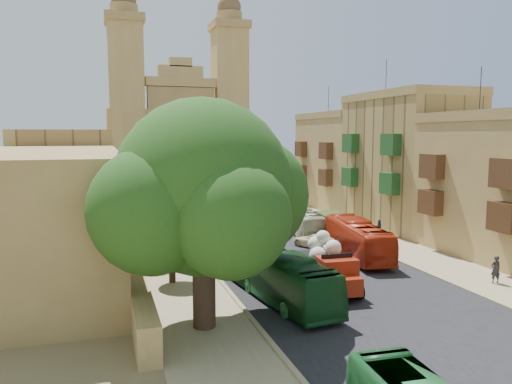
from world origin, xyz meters
TOP-DOWN VIEW (x-y plane):
  - ground at (0.00, 0.00)m, footprint 260.00×260.00m
  - road_surface at (0.00, 30.00)m, footprint 14.00×140.00m
  - sidewalk_east at (9.50, 30.00)m, footprint 5.00×140.00m
  - sidewalk_west at (-9.50, 30.00)m, footprint 5.00×140.00m
  - kerb_east at (7.00, 30.00)m, footprint 0.25×140.00m
  - kerb_west at (-7.00, 30.00)m, footprint 0.25×140.00m
  - townhouse_b at (15.95, 11.00)m, footprint 9.00×14.00m
  - townhouse_c at (15.95, 25.00)m, footprint 9.00×14.00m
  - townhouse_d at (15.95, 39.00)m, footprint 9.00×14.00m
  - west_wall at (-12.50, 20.00)m, footprint 1.00×40.00m
  - west_building_low at (-18.00, 18.00)m, footprint 10.00×28.00m
  - west_building_mid at (-18.00, 44.00)m, footprint 10.00×22.00m
  - church at (-0.00, 78.61)m, footprint 28.00×22.50m
  - ficus_tree at (-9.40, 4.01)m, footprint 11.29×10.39m
  - street_tree_a at (-10.00, 12.00)m, footprint 2.89×2.89m
  - street_tree_b at (-10.00, 24.00)m, footprint 3.30×3.30m
  - street_tree_c at (-10.00, 36.00)m, footprint 2.74×2.74m
  - street_tree_d at (-10.00, 48.00)m, footprint 3.47×3.47m
  - red_truck at (-1.02, 7.72)m, footprint 2.70×6.14m
  - olive_pickup at (6.50, 22.54)m, footprint 2.71×5.18m
  - bus_green_north at (-4.57, 6.65)m, footprint 3.72×10.43m
  - bus_red_east at (4.73, 14.53)m, footprint 4.09×10.47m
  - bus_cream_east at (4.05, 24.02)m, footprint 3.26×9.02m
  - car_blue_a at (-1.87, 18.72)m, footprint 2.13×3.99m
  - car_white_a at (-0.50, 35.30)m, footprint 2.18×4.10m
  - car_cream at (2.91, 18.49)m, footprint 3.47×4.55m
  - car_dkblue at (-5.00, 40.74)m, footprint 3.04×4.90m
  - car_white_b at (0.71, 45.36)m, footprint 1.87×3.77m
  - car_blue_b at (-1.17, 54.81)m, footprint 2.95×4.28m
  - pedestrian_a at (9.79, 5.67)m, footprint 0.71×0.52m
  - pedestrian_c at (10.17, 20.40)m, footprint 0.60×1.07m

SIDE VIEW (x-z plane):
  - ground at x=0.00m, z-range 0.00..0.00m
  - road_surface at x=0.00m, z-range 0.00..0.01m
  - sidewalk_east at x=9.50m, z-range 0.00..0.01m
  - sidewalk_west at x=-9.50m, z-range 0.00..0.01m
  - kerb_east at x=7.00m, z-range 0.00..0.12m
  - kerb_west at x=-7.00m, z-range 0.00..0.12m
  - car_cream at x=2.91m, z-range 0.00..1.15m
  - car_white_b at x=0.71m, z-range 0.00..1.24m
  - car_white_a at x=-0.50m, z-range 0.00..1.28m
  - car_blue_a at x=-1.87m, z-range 0.00..1.29m
  - car_dkblue at x=-5.00m, z-range 0.00..1.33m
  - car_blue_b at x=-1.17m, z-range 0.00..1.34m
  - pedestrian_c at x=10.17m, z-range 0.00..1.72m
  - pedestrian_a at x=9.79m, z-range 0.00..1.80m
  - west_wall at x=-12.50m, z-range 0.00..1.80m
  - olive_pickup at x=6.50m, z-range -0.02..2.03m
  - bus_cream_east at x=4.05m, z-range 0.00..2.46m
  - bus_green_north at x=-4.57m, z-range 0.00..2.84m
  - bus_red_east at x=4.73m, z-range 0.00..2.85m
  - red_truck at x=-1.02m, z-range -0.21..3.30m
  - street_tree_c at x=-10.00m, z-range 0.70..4.92m
  - street_tree_a at x=-10.00m, z-range 0.74..5.18m
  - street_tree_b at x=-10.00m, z-range 0.86..5.94m
  - street_tree_d at x=-10.00m, z-range 0.91..6.24m
  - west_building_low at x=-18.00m, z-range 0.00..8.40m
  - west_building_mid at x=-18.00m, z-range 0.00..10.00m
  - townhouse_b at x=15.95m, z-range -1.79..13.11m
  - townhouse_d at x=15.95m, z-range -1.79..14.11m
  - ficus_tree at x=-9.40m, z-range 1.03..12.32m
  - townhouse_c at x=15.95m, z-range -1.79..15.61m
  - church at x=0.00m, z-range -8.63..27.67m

